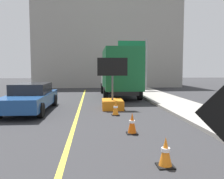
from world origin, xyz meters
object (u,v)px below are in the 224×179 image
box_truck (119,72)px  highway_guide_sign (138,55)px  traffic_cone_near_sign (166,152)px  traffic_cone_far_lane (116,108)px  pickup_car (31,97)px  arrow_board_trailer (112,99)px  traffic_cone_mid_lane (132,123)px

box_truck → highway_guide_sign: 5.14m
box_truck → traffic_cone_near_sign: (-0.58, -13.03, -1.57)m
traffic_cone_far_lane → pickup_car: bearing=160.6°
arrow_board_trailer → traffic_cone_near_sign: 7.67m
highway_guide_sign → traffic_cone_far_lane: highway_guide_sign is taller
box_truck → traffic_cone_far_lane: size_ratio=11.18×
traffic_cone_near_sign → traffic_cone_mid_lane: 2.64m
highway_guide_sign → traffic_cone_far_lane: size_ratio=7.51×
traffic_cone_mid_lane → pickup_car: bearing=133.5°
pickup_car → traffic_cone_mid_lane: pickup_car is taller
pickup_car → traffic_cone_far_lane: (4.11, -1.45, -0.37)m
arrow_board_trailer → box_truck: box_truck is taller
traffic_cone_mid_lane → traffic_cone_far_lane: 3.12m
box_truck → traffic_cone_near_sign: bearing=-92.5°
arrow_board_trailer → traffic_cone_far_lane: size_ratio=4.05×
pickup_car → traffic_cone_near_sign: (4.58, -7.18, -0.38)m
arrow_board_trailer → box_truck: 5.65m
arrow_board_trailer → box_truck: bearing=79.2°
traffic_cone_mid_lane → traffic_cone_far_lane: size_ratio=1.05×
arrow_board_trailer → traffic_cone_near_sign: arrow_board_trailer is taller
box_truck → traffic_cone_far_lane: (-1.05, -7.29, -1.57)m
pickup_car → box_truck: bearing=48.6°
traffic_cone_near_sign → highway_guide_sign: bearing=80.6°
arrow_board_trailer → traffic_cone_mid_lane: arrow_board_trailer is taller
box_truck → arrow_board_trailer: bearing=-100.8°
arrow_board_trailer → traffic_cone_mid_lane: bearing=-87.9°
traffic_cone_far_lane → highway_guide_sign: bearing=73.9°
arrow_board_trailer → traffic_cone_far_lane: arrow_board_trailer is taller
highway_guide_sign → traffic_cone_mid_lane: highway_guide_sign is taller
arrow_board_trailer → highway_guide_sign: size_ratio=0.54×
arrow_board_trailer → highway_guide_sign: (3.32, 9.71, 2.94)m
pickup_car → traffic_cone_far_lane: pickup_car is taller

